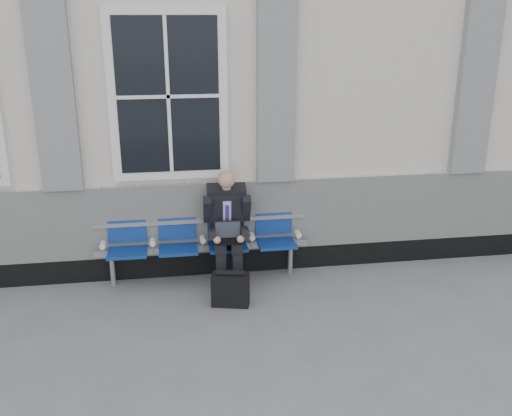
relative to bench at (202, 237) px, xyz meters
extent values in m
plane|color=slate|center=(-0.68, -1.32, -0.55)|extent=(70.00, 70.00, 0.00)
cube|color=silver|center=(-0.68, 2.18, 1.55)|extent=(14.00, 4.00, 4.20)
cube|color=black|center=(-0.68, 0.15, -0.40)|extent=(14.00, 0.10, 0.30)
cube|color=silver|center=(-0.68, 0.14, 0.20)|extent=(14.00, 0.08, 0.90)
cube|color=gray|center=(-1.58, 0.12, 1.85)|extent=(0.45, 0.14, 2.40)
cube|color=gray|center=(0.92, 0.12, 1.85)|extent=(0.45, 0.14, 2.40)
cube|color=gray|center=(3.42, 0.12, 1.85)|extent=(0.45, 0.14, 2.40)
cube|color=white|center=(-0.33, 0.14, 1.70)|extent=(1.35, 0.10, 1.95)
cube|color=black|center=(-0.33, 0.09, 1.70)|extent=(1.15, 0.02, 1.75)
cube|color=#9EA0A3|center=(0.00, -0.02, -0.13)|extent=(2.60, 0.07, 0.07)
cube|color=#9EA0A3|center=(0.00, 0.10, 0.18)|extent=(2.60, 0.05, 0.05)
cylinder|color=#9EA0A3|center=(-1.10, -0.02, -0.36)|extent=(0.06, 0.06, 0.39)
cylinder|color=#9EA0A3|center=(1.10, -0.02, -0.36)|extent=(0.06, 0.06, 0.39)
cube|color=navy|center=(-0.90, -0.10, -0.10)|extent=(0.46, 0.42, 0.07)
cube|color=navy|center=(-0.90, 0.11, 0.16)|extent=(0.46, 0.10, 0.40)
cube|color=navy|center=(-0.30, -0.10, -0.10)|extent=(0.46, 0.42, 0.07)
cube|color=navy|center=(-0.30, 0.11, 0.16)|extent=(0.46, 0.10, 0.40)
cube|color=navy|center=(0.30, -0.10, -0.10)|extent=(0.46, 0.42, 0.07)
cube|color=navy|center=(0.30, 0.11, 0.16)|extent=(0.46, 0.10, 0.40)
cube|color=navy|center=(0.90, -0.10, -0.10)|extent=(0.46, 0.42, 0.07)
cube|color=navy|center=(0.90, 0.11, 0.16)|extent=(0.46, 0.10, 0.40)
cylinder|color=white|center=(-1.18, -0.07, 0.00)|extent=(0.07, 0.12, 0.07)
cylinder|color=white|center=(-0.60, -0.07, 0.00)|extent=(0.07, 0.12, 0.07)
cylinder|color=white|center=(0.00, -0.07, 0.00)|extent=(0.07, 0.12, 0.07)
cylinder|color=white|center=(0.60, -0.07, 0.00)|extent=(0.07, 0.12, 0.07)
cylinder|color=white|center=(1.18, -0.07, 0.00)|extent=(0.07, 0.12, 0.07)
cube|color=black|center=(0.18, -0.46, -0.51)|extent=(0.12, 0.26, 0.09)
cube|color=black|center=(0.38, -0.47, -0.51)|extent=(0.12, 0.26, 0.09)
cube|color=black|center=(0.19, -0.40, -0.31)|extent=(0.12, 0.13, 0.47)
cube|color=black|center=(0.38, -0.41, -0.31)|extent=(0.12, 0.13, 0.47)
cube|color=black|center=(0.20, -0.19, -0.01)|extent=(0.16, 0.44, 0.14)
cube|color=black|center=(0.39, -0.20, -0.01)|extent=(0.16, 0.44, 0.14)
cube|color=black|center=(0.30, 0.00, 0.30)|extent=(0.42, 0.35, 0.61)
cube|color=#B5C4EF|center=(0.30, -0.12, 0.32)|extent=(0.10, 0.10, 0.34)
cube|color=#46219B|center=(0.30, -0.13, 0.30)|extent=(0.05, 0.08, 0.29)
cube|color=black|center=(0.30, -0.03, 0.59)|extent=(0.47, 0.25, 0.14)
cylinder|color=tan|center=(0.30, -0.08, 0.66)|extent=(0.11, 0.11, 0.10)
sphere|color=tan|center=(0.29, -0.14, 0.76)|extent=(0.20, 0.20, 0.20)
cube|color=black|center=(0.06, -0.09, 0.38)|extent=(0.11, 0.28, 0.36)
cube|color=black|center=(0.53, -0.11, 0.38)|extent=(0.11, 0.28, 0.36)
cube|color=black|center=(0.10, -0.27, 0.15)|extent=(0.10, 0.30, 0.14)
cube|color=black|center=(0.48, -0.28, 0.15)|extent=(0.10, 0.30, 0.14)
sphere|color=tan|center=(0.15, -0.40, 0.11)|extent=(0.09, 0.09, 0.09)
sphere|color=tan|center=(0.42, -0.42, 0.11)|extent=(0.09, 0.09, 0.09)
cube|color=black|center=(0.29, -0.33, 0.06)|extent=(0.33, 0.24, 0.02)
cube|color=black|center=(0.29, -0.22, 0.16)|extent=(0.32, 0.10, 0.20)
cube|color=black|center=(0.29, -0.23, 0.16)|extent=(0.29, 0.08, 0.17)
cube|color=black|center=(0.26, -0.75, -0.36)|extent=(0.45, 0.27, 0.38)
cylinder|color=black|center=(0.26, -0.75, -0.15)|extent=(0.34, 0.14, 0.07)
camera|label=1|loc=(-0.34, -6.50, 2.58)|focal=40.00mm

